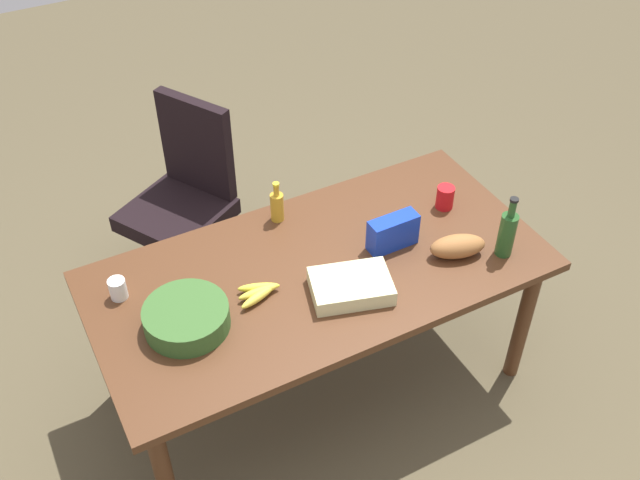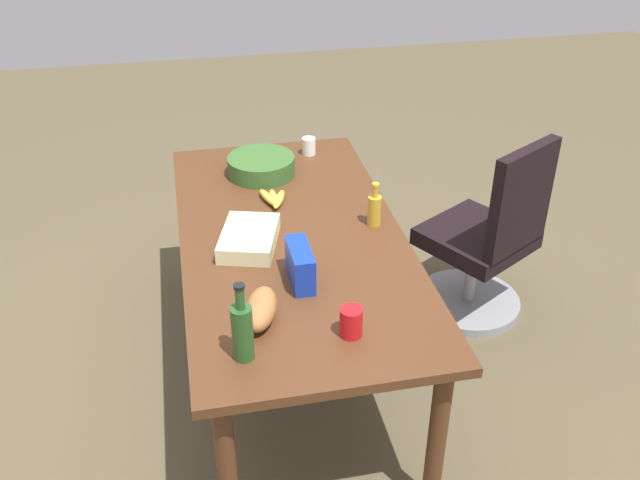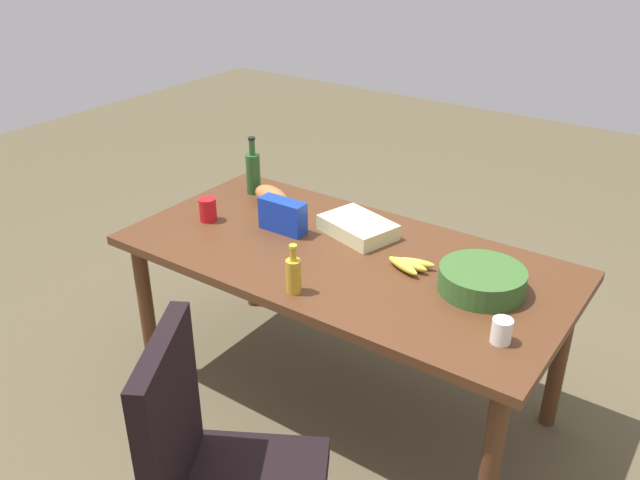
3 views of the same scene
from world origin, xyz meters
name	(u,v)px [view 1 (image 1 of 3)]	position (x,y,z in m)	size (l,w,h in m)	color
ground_plane	(319,381)	(0.00, 0.00, 0.00)	(10.00, 10.00, 0.00)	brown
conference_table	(319,282)	(0.00, 0.00, 0.68)	(1.91, 0.95, 0.77)	#4E2C18
office_chair	(185,216)	(0.26, -1.04, 0.39)	(0.66, 0.66, 1.01)	gray
bread_loaf	(458,246)	(-0.55, 0.21, 0.82)	(0.24, 0.11, 0.10)	#9F6534
paper_cup	(118,289)	(0.78, -0.23, 0.81)	(0.07, 0.07, 0.09)	white
salad_bowl	(187,318)	(0.60, 0.05, 0.81)	(0.33, 0.33, 0.09)	#345D28
sheet_cake	(351,286)	(-0.05, 0.19, 0.80)	(0.32, 0.22, 0.07)	beige
banana_bunch	(258,292)	(0.29, 0.03, 0.79)	(0.20, 0.14, 0.04)	yellow
wine_bottle	(507,233)	(-0.74, 0.29, 0.88)	(0.08, 0.08, 0.30)	#255022
red_solo_cup	(445,197)	(-0.70, -0.09, 0.82)	(0.08, 0.08, 0.11)	red
chip_bag_blue	(393,232)	(-0.34, 0.02, 0.84)	(0.22, 0.08, 0.15)	#1435B3
dressing_bottle	(277,206)	(0.02, -0.37, 0.84)	(0.07, 0.07, 0.20)	gold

